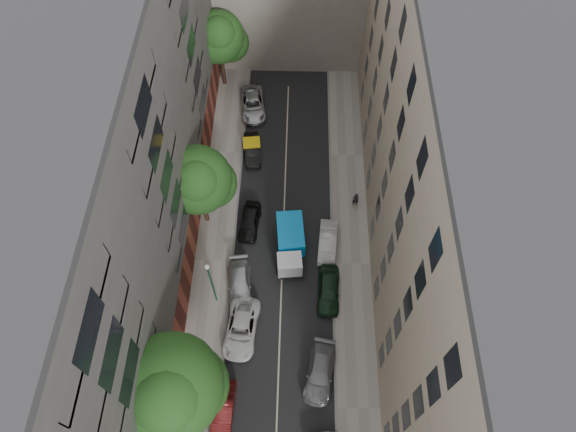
{
  "coord_description": "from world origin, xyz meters",
  "views": [
    {
      "loc": [
        0.93,
        -18.64,
        36.61
      ],
      "look_at": [
        0.44,
        0.63,
        6.0
      ],
      "focal_mm": 32.0,
      "sensor_mm": 36.0,
      "label": 1
    }
  ],
  "objects_px": {
    "car_right_3": "(328,242)",
    "tree_mid": "(199,182)",
    "tarp_truck": "(290,244)",
    "lamp_post": "(211,280)",
    "car_left_1": "(223,409)",
    "pedestrian": "(356,199)",
    "car_left_3": "(240,283)",
    "car_left_5": "(252,150)",
    "car_left_4": "(250,221)",
    "tree_near": "(173,389)",
    "car_right_1": "(320,372)",
    "tree_far": "(220,39)",
    "car_left_2": "(241,329)",
    "car_right_2": "(329,290)",
    "car_left_6": "(253,104)"
  },
  "relations": [
    {
      "from": "tarp_truck",
      "to": "car_left_6",
      "type": "height_order",
      "value": "tarp_truck"
    },
    {
      "from": "car_left_6",
      "to": "pedestrian",
      "type": "xyz_separation_m",
      "value": [
        9.35,
        -10.99,
        0.25
      ]
    },
    {
      "from": "car_left_1",
      "to": "car_right_2",
      "type": "height_order",
      "value": "car_right_2"
    },
    {
      "from": "car_left_3",
      "to": "lamp_post",
      "type": "height_order",
      "value": "lamp_post"
    },
    {
      "from": "car_left_4",
      "to": "car_right_3",
      "type": "xyz_separation_m",
      "value": [
        6.4,
        -1.8,
        0.01
      ]
    },
    {
      "from": "car_left_5",
      "to": "car_left_2",
      "type": "bearing_deg",
      "value": -96.07
    },
    {
      "from": "car_left_2",
      "to": "tree_far",
      "type": "bearing_deg",
      "value": 103.29
    },
    {
      "from": "car_left_6",
      "to": "car_right_3",
      "type": "height_order",
      "value": "car_left_6"
    },
    {
      "from": "car_right_3",
      "to": "pedestrian",
      "type": "distance_m",
      "value": 4.68
    },
    {
      "from": "pedestrian",
      "to": "tarp_truck",
      "type": "bearing_deg",
      "value": 37.52
    },
    {
      "from": "car_left_6",
      "to": "car_right_3",
      "type": "relative_size",
      "value": 1.22
    },
    {
      "from": "car_right_3",
      "to": "tree_near",
      "type": "bearing_deg",
      "value": -121.04
    },
    {
      "from": "tree_far",
      "to": "pedestrian",
      "type": "bearing_deg",
      "value": -49.27
    },
    {
      "from": "tree_far",
      "to": "car_right_2",
      "type": "bearing_deg",
      "value": -66.23
    },
    {
      "from": "car_left_6",
      "to": "car_left_4",
      "type": "bearing_deg",
      "value": -95.11
    },
    {
      "from": "car_left_3",
      "to": "pedestrian",
      "type": "bearing_deg",
      "value": 34.0
    },
    {
      "from": "car_right_3",
      "to": "tree_mid",
      "type": "distance_m",
      "value": 11.26
    },
    {
      "from": "car_left_5",
      "to": "car_right_3",
      "type": "height_order",
      "value": "car_right_3"
    },
    {
      "from": "car_left_6",
      "to": "car_right_1",
      "type": "xyz_separation_m",
      "value": [
        6.26,
        -25.4,
        -0.03
      ]
    },
    {
      "from": "tree_mid",
      "to": "pedestrian",
      "type": "bearing_deg",
      "value": 8.79
    },
    {
      "from": "car_right_1",
      "to": "pedestrian",
      "type": "height_order",
      "value": "pedestrian"
    },
    {
      "from": "car_left_5",
      "to": "car_left_6",
      "type": "bearing_deg",
      "value": 86.11
    },
    {
      "from": "car_left_5",
      "to": "car_right_2",
      "type": "xyz_separation_m",
      "value": [
        6.66,
        -13.6,
        0.07
      ]
    },
    {
      "from": "tarp_truck",
      "to": "lamp_post",
      "type": "distance_m",
      "value": 7.47
    },
    {
      "from": "car_left_2",
      "to": "car_left_6",
      "type": "distance_m",
      "value": 22.41
    },
    {
      "from": "car_right_1",
      "to": "tree_far",
      "type": "height_order",
      "value": "tree_far"
    },
    {
      "from": "car_left_2",
      "to": "car_right_2",
      "type": "relative_size",
      "value": 1.16
    },
    {
      "from": "car_left_2",
      "to": "car_right_3",
      "type": "relative_size",
      "value": 1.21
    },
    {
      "from": "car_left_4",
      "to": "pedestrian",
      "type": "relative_size",
      "value": 2.45
    },
    {
      "from": "car_left_6",
      "to": "tree_mid",
      "type": "bearing_deg",
      "value": -110.4
    },
    {
      "from": "tree_far",
      "to": "pedestrian",
      "type": "relative_size",
      "value": 5.19
    },
    {
      "from": "car_right_2",
      "to": "car_right_3",
      "type": "bearing_deg",
      "value": 92.28
    },
    {
      "from": "car_left_5",
      "to": "car_left_4",
      "type": "bearing_deg",
      "value": -95.01
    },
    {
      "from": "tarp_truck",
      "to": "car_left_1",
      "type": "relative_size",
      "value": 1.35
    },
    {
      "from": "tarp_truck",
      "to": "lamp_post",
      "type": "bearing_deg",
      "value": -146.75
    },
    {
      "from": "car_left_1",
      "to": "car_right_3",
      "type": "bearing_deg",
      "value": 63.38
    },
    {
      "from": "car_left_3",
      "to": "car_left_6",
      "type": "height_order",
      "value": "car_left_6"
    },
    {
      "from": "car_left_2",
      "to": "car_right_1",
      "type": "relative_size",
      "value": 1.07
    },
    {
      "from": "tarp_truck",
      "to": "car_left_4",
      "type": "distance_m",
      "value": 4.2
    },
    {
      "from": "car_left_5",
      "to": "car_right_3",
      "type": "bearing_deg",
      "value": -61.63
    },
    {
      "from": "car_left_1",
      "to": "car_left_3",
      "type": "relative_size",
      "value": 0.88
    },
    {
      "from": "car_left_4",
      "to": "car_right_3",
      "type": "relative_size",
      "value": 0.96
    },
    {
      "from": "tarp_truck",
      "to": "car_left_3",
      "type": "height_order",
      "value": "tarp_truck"
    },
    {
      "from": "car_left_5",
      "to": "pedestrian",
      "type": "relative_size",
      "value": 2.47
    },
    {
      "from": "tree_near",
      "to": "lamp_post",
      "type": "relative_size",
      "value": 1.75
    },
    {
      "from": "car_left_1",
      "to": "car_right_3",
      "type": "distance_m",
      "value": 14.86
    },
    {
      "from": "car_left_1",
      "to": "pedestrian",
      "type": "xyz_separation_m",
      "value": [
        9.59,
        17.01,
        0.3
      ]
    },
    {
      "from": "car_left_6",
      "to": "pedestrian",
      "type": "relative_size",
      "value": 3.13
    },
    {
      "from": "car_left_6",
      "to": "car_right_2",
      "type": "xyz_separation_m",
      "value": [
        6.96,
        -19.2,
        0.03
      ]
    },
    {
      "from": "car_right_1",
      "to": "car_right_2",
      "type": "relative_size",
      "value": 1.08
    }
  ]
}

